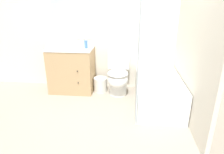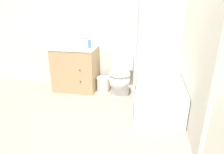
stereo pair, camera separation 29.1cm
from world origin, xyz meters
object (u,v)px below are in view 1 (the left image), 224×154
toilet (118,76)px  bathtub (158,90)px  tissue_box (82,43)px  hand_towel_folded (54,47)px  sink_faucet (73,44)px  vanity_cabinet (72,69)px  wastebasket (100,85)px  soap_dispenser (86,44)px  bath_towel_folded (153,85)px

toilet → bathtub: 0.80m
tissue_box → hand_towel_folded: size_ratio=0.51×
sink_faucet → hand_towel_folded: sink_faucet is taller
bathtub → hand_towel_folded: size_ratio=5.27×
vanity_cabinet → hand_towel_folded: bearing=-150.5°
toilet → wastebasket: 0.43m
bathtub → vanity_cabinet: bearing=165.5°
toilet → tissue_box: bearing=161.7°
sink_faucet → bathtub: 1.87m
vanity_cabinet → toilet: vanity_cabinet is taller
wastebasket → soap_dispenser: (-0.25, -0.03, 0.82)m
bathtub → hand_towel_folded: bearing=171.6°
toilet → soap_dispenser: soap_dispenser is taller
vanity_cabinet → bathtub: (1.64, -0.42, -0.20)m
toilet → wastebasket: bearing=169.2°
bathtub → toilet: bearing=154.1°
vanity_cabinet → sink_faucet: (-0.00, 0.18, 0.47)m
vanity_cabinet → bathtub: vanity_cabinet is taller
wastebasket → soap_dispenser: size_ratio=1.58×
vanity_cabinet → tissue_box: bearing=39.7°
toilet → bathtub: bearing=-25.9°
toilet → bathtub: (0.71, -0.35, -0.12)m
wastebasket → bath_towel_folded: bearing=-42.2°
tissue_box → bathtub: bearing=-22.2°
hand_towel_folded → bath_towel_folded: 1.93m
hand_towel_folded → soap_dispenser: bearing=10.7°
toilet → bathtub: toilet is taller
soap_dispenser → hand_towel_folded: 0.59m
sink_faucet → bath_towel_folded: sink_faucet is taller
vanity_cabinet → toilet: size_ratio=1.05×
sink_faucet → tissue_box: size_ratio=1.04×
wastebasket → bath_towel_folded: size_ratio=0.91×
vanity_cabinet → tissue_box: (0.20, 0.16, 0.48)m
vanity_cabinet → bathtub: 1.70m
bathtub → wastebasket: bathtub is taller
sink_faucet → wastebasket: bearing=-18.6°
vanity_cabinet → bath_towel_folded: (1.50, -0.85, 0.08)m
tissue_box → sink_faucet: bearing=174.7°
vanity_cabinet → tissue_box: size_ratio=6.43×
tissue_box → hand_towel_folded: bearing=-145.8°
hand_towel_folded → bath_towel_folded: size_ratio=0.86×
tissue_box → soap_dispenser: soap_dispenser is taller
sink_faucet → bathtub: size_ratio=0.10×
sink_faucet → bath_towel_folded: size_ratio=0.46×
soap_dispenser → bath_towel_folded: 1.50m
soap_dispenser → sink_faucet: bearing=145.4°
sink_faucet → tissue_box: bearing=-5.3°
vanity_cabinet → bath_towel_folded: 1.73m
toilet → tissue_box: size_ratio=6.11×
soap_dispenser → hand_towel_folded: soap_dispenser is taller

